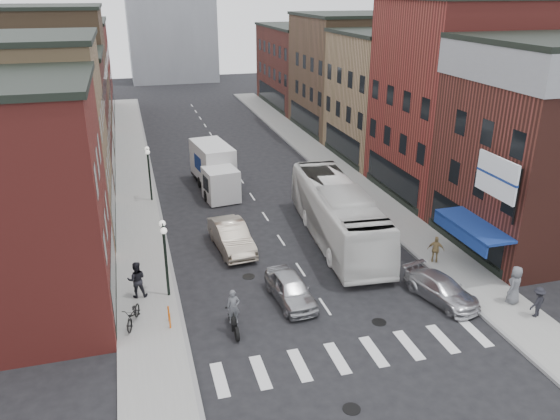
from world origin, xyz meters
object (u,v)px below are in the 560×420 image
at_px(box_truck, 215,169).
at_px(curb_car, 441,289).
at_px(transit_bus, 338,213).
at_px(ped_right_a, 538,302).
at_px(sedan_left_far, 231,237).
at_px(ped_right_c, 515,285).
at_px(bike_rack, 169,317).
at_px(ped_left_solo, 137,280).
at_px(motorcycle_rider, 234,313).
at_px(ped_right_b, 436,249).
at_px(streetlamp_near, 165,246).
at_px(parked_bicycle, 133,315).
at_px(billboard_sign, 498,178).
at_px(streetlamp_far, 149,164).
at_px(sedan_left_near, 291,289).

bearing_deg(box_truck, curb_car, -74.54).
xyz_separation_m(transit_bus, ped_right_a, (5.93, -10.89, -0.87)).
bearing_deg(sedan_left_far, curb_car, -48.33).
bearing_deg(ped_right_c, transit_bus, -89.98).
bearing_deg(bike_rack, ped_left_solo, 113.74).
relative_size(motorcycle_rider, curb_car, 0.50).
xyz_separation_m(ped_right_a, ped_right_b, (-1.73, 6.27, 0.02)).
bearing_deg(box_truck, streetlamp_near, -115.67).
relative_size(sedan_left_far, ped_right_c, 2.59).
relative_size(transit_bus, parked_bicycle, 6.55).
bearing_deg(ped_left_solo, motorcycle_rider, 138.74).
bearing_deg(billboard_sign, parked_bicycle, 175.88).
xyz_separation_m(transit_bus, ped_right_c, (5.67, -9.53, -0.66)).
bearing_deg(sedan_left_far, box_truck, 80.71).
relative_size(transit_bus, ped_right_b, 8.14).
distance_m(box_truck, ped_right_b, 18.74).
bearing_deg(bike_rack, streetlamp_far, 89.31).
bearing_deg(streetlamp_near, curb_car, -16.78).
height_order(billboard_sign, ped_right_b, billboard_sign).
distance_m(motorcycle_rider, ped_left_solo, 5.86).
bearing_deg(parked_bicycle, motorcycle_rider, -4.05).
xyz_separation_m(box_truck, ped_right_a, (11.73, -22.11, -0.76)).
xyz_separation_m(sedan_left_far, ped_right_c, (12.29, -9.99, 0.29)).
distance_m(billboard_sign, streetlamp_far, 23.92).
distance_m(streetlamp_far, ped_right_b, 20.94).
relative_size(streetlamp_near, ped_right_c, 2.08).
relative_size(ped_left_solo, ped_right_a, 1.25).
bearing_deg(streetlamp_far, ped_left_solo, -96.28).
relative_size(parked_bicycle, ped_right_b, 1.24).
bearing_deg(billboard_sign, box_truck, 120.20).
bearing_deg(sedan_left_far, bike_rack, -125.78).
relative_size(billboard_sign, bike_rack, 4.62).
bearing_deg(transit_bus, sedan_left_near, -123.62).
distance_m(bike_rack, transit_bus, 13.02).
xyz_separation_m(billboard_sign, transit_bus, (-5.19, 7.65, -4.34)).
height_order(ped_right_b, ped_right_c, ped_right_c).
bearing_deg(sedan_left_far, billboard_sign, -39.36).
xyz_separation_m(transit_bus, sedan_left_far, (-6.62, 0.46, -0.95)).
bearing_deg(streetlamp_near, transit_bus, 21.03).
xyz_separation_m(box_truck, transit_bus, (5.79, -11.22, 0.11)).
xyz_separation_m(motorcycle_rider, ped_left_solo, (-4.13, 4.15, 0.09)).
height_order(bike_rack, sedan_left_far, sedan_left_far).
height_order(ped_left_solo, ped_right_b, ped_left_solo).
xyz_separation_m(streetlamp_near, curb_car, (13.27, -4.00, -2.28)).
relative_size(streetlamp_near, bike_rack, 5.14).
xyz_separation_m(sedan_left_near, ped_right_b, (9.11, 1.58, 0.23)).
xyz_separation_m(streetlamp_far, bike_rack, (-0.20, -16.70, -2.36)).
bearing_deg(bike_rack, motorcycle_rider, -22.60).
distance_m(billboard_sign, parked_bicycle, 18.64).
distance_m(curb_car, ped_right_a, 4.42).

